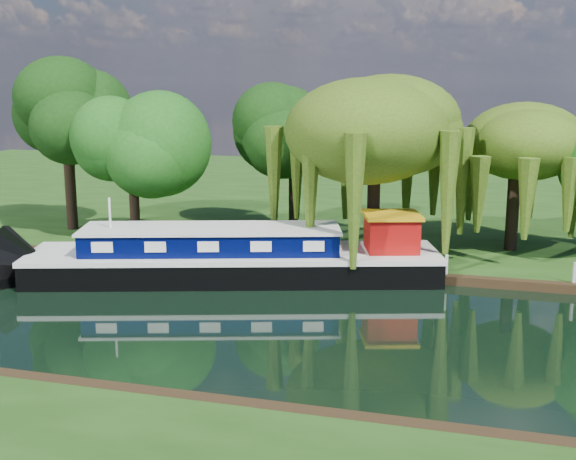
% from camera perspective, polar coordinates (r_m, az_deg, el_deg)
% --- Properties ---
extents(ground, '(120.00, 120.00, 0.00)m').
position_cam_1_polar(ground, '(29.48, 5.46, -8.04)').
color(ground, black).
extents(far_bank, '(120.00, 52.00, 0.45)m').
position_cam_1_polar(far_bank, '(62.29, 11.01, 2.53)').
color(far_bank, '#1C3F11').
rests_on(far_bank, ground).
extents(dutch_barge, '(21.22, 10.46, 4.38)m').
position_cam_1_polar(dutch_barge, '(36.88, -4.01, -2.20)').
color(dutch_barge, black).
rests_on(dutch_barge, ground).
extents(red_dinghy, '(3.27, 2.63, 0.60)m').
position_cam_1_polar(red_dinghy, '(37.17, -8.80, -3.93)').
color(red_dinghy, '#9B0C0B').
rests_on(red_dinghy, ground).
extents(willow_left, '(7.79, 7.79, 9.33)m').
position_cam_1_polar(willow_left, '(39.26, 6.91, 7.67)').
color(willow_left, black).
rests_on(willow_left, far_bank).
extents(willow_right, '(6.13, 6.13, 7.46)m').
position_cam_1_polar(willow_right, '(42.42, 17.58, 5.70)').
color(willow_right, black).
rests_on(willow_right, far_bank).
extents(tree_far_left, '(5.34, 5.34, 8.61)m').
position_cam_1_polar(tree_far_left, '(43.20, -12.24, 6.68)').
color(tree_far_left, black).
rests_on(tree_far_left, far_bank).
extents(tree_far_back, '(5.88, 5.88, 9.89)m').
position_cam_1_polar(tree_far_back, '(48.40, -17.10, 8.13)').
color(tree_far_back, black).
rests_on(tree_far_back, far_bank).
extents(tree_far_mid, '(5.23, 5.23, 8.56)m').
position_cam_1_polar(tree_far_mid, '(46.33, 0.43, 7.28)').
color(tree_far_mid, black).
rests_on(tree_far_mid, far_bank).
extents(lamppost, '(0.36, 0.36, 2.56)m').
position_cam_1_polar(lamppost, '(38.82, 9.00, 0.40)').
color(lamppost, silver).
rests_on(lamppost, far_bank).
extents(mooring_posts, '(19.16, 0.16, 1.00)m').
position_cam_1_polar(mooring_posts, '(37.23, 7.02, -2.34)').
color(mooring_posts, silver).
rests_on(mooring_posts, far_bank).
extents(reeds_near, '(33.70, 1.50, 1.10)m').
position_cam_1_polar(reeds_near, '(22.00, 20.24, -14.33)').
color(reeds_near, '#265617').
rests_on(reeds_near, ground).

